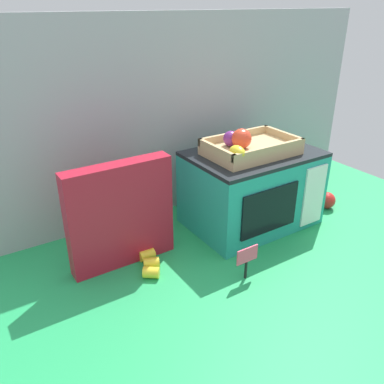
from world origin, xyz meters
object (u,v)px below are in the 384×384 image
price_sign (247,258)px  loose_toy_apple (327,200)px  cookie_set_box (121,215)px  food_groups_crate (248,147)px  loose_toy_banana (150,263)px  toy_microwave (252,188)px

price_sign → loose_toy_apple: 0.55m
cookie_set_box → price_sign: cookie_set_box is taller
food_groups_crate → loose_toy_apple: 0.43m
food_groups_crate → loose_toy_banana: (-0.39, -0.05, -0.27)m
loose_toy_banana → toy_microwave: bearing=7.4°
food_groups_crate → toy_microwave: bearing=11.2°
toy_microwave → cookie_set_box: (-0.47, 0.02, 0.03)m
toy_microwave → loose_toy_apple: 0.33m
food_groups_crate → price_sign: 0.37m
price_sign → toy_microwave: bearing=48.1°
loose_toy_banana → cookie_set_box: bearing=123.4°
toy_microwave → cookie_set_box: size_ratio=1.35×
price_sign → loose_toy_banana: 0.28m
cookie_set_box → loose_toy_banana: (0.05, -0.07, -0.14)m
toy_microwave → loose_toy_banana: (-0.42, -0.05, -0.11)m
food_groups_crate → loose_toy_banana: bearing=-172.9°
toy_microwave → loose_toy_apple: size_ratio=6.80×
toy_microwave → cookie_set_box: bearing=177.9°
price_sign → food_groups_crate: bearing=51.8°
loose_toy_banana → loose_toy_apple: loose_toy_apple is taller
toy_microwave → loose_toy_banana: toy_microwave is taller
food_groups_crate → cookie_set_box: bearing=176.9°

